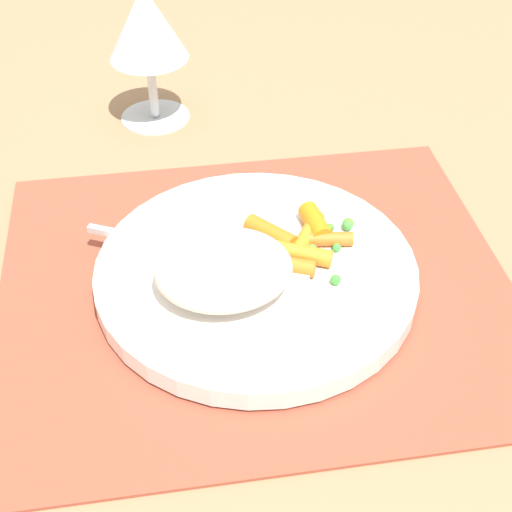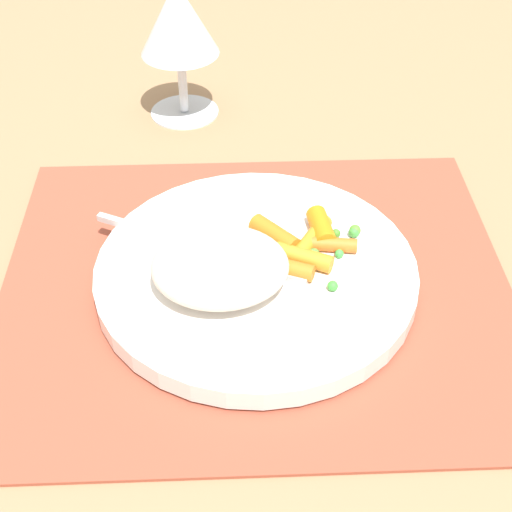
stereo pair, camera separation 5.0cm
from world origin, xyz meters
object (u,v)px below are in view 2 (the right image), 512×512
Objects in this scene: fork at (221,252)px; wine_glass at (178,23)px; plate at (256,273)px; carrot_portion at (302,243)px; rice_mound at (220,266)px.

fork is 0.29m from wine_glass.
carrot_portion reaches higher than plate.
fork is at bearing 153.90° from plate.
carrot_portion is (0.04, 0.02, 0.02)m from plate.
rice_mound is 0.04m from fork.
rice_mound reaches higher than carrot_portion.
wine_glass reaches higher than plate.
plate is at bearing -76.52° from wine_glass.
plate is 0.31m from wine_glass.
plate is 2.46× the size of rice_mound.
rice_mound is 0.59× the size of fork.
carrot_portion is (0.07, 0.04, -0.01)m from rice_mound.
wine_glass reaches higher than fork.
plate is 0.03m from fork.
fork is at bearing -81.49° from wine_glass.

